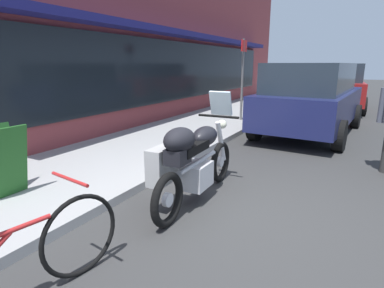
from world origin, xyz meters
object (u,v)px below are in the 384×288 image
object	(u,v)px
parking_sign_pole	(243,73)
parked_car_down_block	(335,85)
parked_minivan	(312,98)
parked_bicycle	(14,264)
sandwich_board_sign	(1,162)
touring_motorcycle	(192,159)

from	to	relation	value
parking_sign_pole	parked_car_down_block	xyz separation A→B (m)	(4.80, -2.19, -0.58)
parked_minivan	parking_sign_pole	bearing A→B (deg)	74.11
parked_bicycle	sandwich_board_sign	size ratio (longest dim) A/B	1.96
touring_motorcycle	parked_bicycle	world-z (taller)	touring_motorcycle
parked_bicycle	parking_sign_pole	bearing A→B (deg)	7.95
parking_sign_pole	parked_car_down_block	size ratio (longest dim) A/B	0.49
touring_motorcycle	parked_bicycle	bearing A→B (deg)	173.86
parked_bicycle	parked_minivan	bearing A→B (deg)	-7.26
parking_sign_pole	parked_minivan	bearing A→B (deg)	-105.89
parked_minivan	sandwich_board_sign	distance (m)	6.91
parked_bicycle	sandwich_board_sign	bearing A→B (deg)	59.91
parked_bicycle	parked_minivan	size ratio (longest dim) A/B	0.38
parked_minivan	parked_car_down_block	xyz separation A→B (m)	(5.38, -0.13, 0.00)
touring_motorcycle	sandwich_board_sign	bearing A→B (deg)	119.01
touring_motorcycle	parking_sign_pole	size ratio (longest dim) A/B	0.93
touring_motorcycle	parking_sign_pole	world-z (taller)	parking_sign_pole
sandwich_board_sign	parking_sign_pole	bearing A→B (deg)	-6.12
touring_motorcycle	parked_minivan	world-z (taller)	parked_minivan
touring_motorcycle	parking_sign_pole	distance (m)	5.96
parked_bicycle	sandwich_board_sign	distance (m)	2.15
parked_bicycle	parking_sign_pole	xyz separation A→B (m)	(7.96, 1.11, 1.13)
parked_bicycle	touring_motorcycle	bearing A→B (deg)	-6.14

